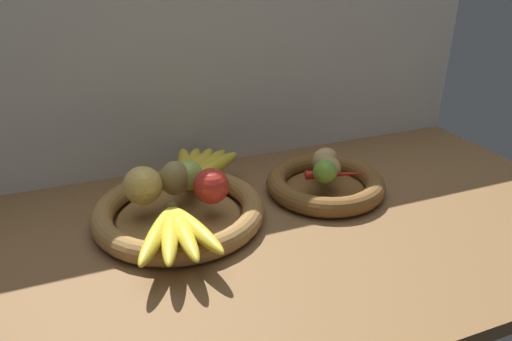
# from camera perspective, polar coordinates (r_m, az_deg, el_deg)

# --- Properties ---
(ground_plane) EXTENTS (1.40, 0.90, 0.03)m
(ground_plane) POSITION_cam_1_polar(r_m,az_deg,el_deg) (1.05, 1.60, -5.38)
(ground_plane) COLOR brown
(back_wall) EXTENTS (1.40, 0.03, 0.55)m
(back_wall) POSITION_cam_1_polar(r_m,az_deg,el_deg) (1.20, -3.99, 13.63)
(back_wall) COLOR silver
(back_wall) RESTS_ON ground_plane
(fruit_bowl_left) EXTENTS (0.35, 0.35, 0.04)m
(fruit_bowl_left) POSITION_cam_1_polar(r_m,az_deg,el_deg) (1.00, -9.23, -4.89)
(fruit_bowl_left) COLOR olive
(fruit_bowl_left) RESTS_ON ground_plane
(fruit_bowl_right) EXTENTS (0.27, 0.27, 0.04)m
(fruit_bowl_right) POSITION_cam_1_polar(r_m,az_deg,el_deg) (1.11, 8.28, -1.58)
(fruit_bowl_right) COLOR brown
(fruit_bowl_right) RESTS_ON ground_plane
(apple_golden_left) EXTENTS (0.08, 0.08, 0.08)m
(apple_golden_left) POSITION_cam_1_polar(r_m,az_deg,el_deg) (0.98, -13.42, -1.78)
(apple_golden_left) COLOR #DBB756
(apple_golden_left) RESTS_ON fruit_bowl_left
(apple_red_right) EXTENTS (0.07, 0.07, 0.07)m
(apple_red_right) POSITION_cam_1_polar(r_m,az_deg,el_deg) (0.96, -5.37, -1.89)
(apple_red_right) COLOR red
(apple_red_right) RESTS_ON fruit_bowl_left
(apple_green_back) EXTENTS (0.07, 0.07, 0.07)m
(apple_green_back) POSITION_cam_1_polar(r_m,az_deg,el_deg) (1.02, -8.13, -0.57)
(apple_green_back) COLOR #99B74C
(apple_green_back) RESTS_ON fruit_bowl_left
(pear_brown) EXTENTS (0.08, 0.07, 0.07)m
(pear_brown) POSITION_cam_1_polar(r_m,az_deg,el_deg) (1.00, -9.72, -0.91)
(pear_brown) COLOR olive
(pear_brown) RESTS_ON fruit_bowl_left
(banana_bunch_front) EXTENTS (0.16, 0.20, 0.03)m
(banana_bunch_front) POSITION_cam_1_polar(r_m,az_deg,el_deg) (0.86, -9.52, -7.24)
(banana_bunch_front) COLOR yellow
(banana_bunch_front) RESTS_ON fruit_bowl_left
(banana_bunch_back) EXTENTS (0.18, 0.20, 0.03)m
(banana_bunch_back) POSITION_cam_1_polar(r_m,az_deg,el_deg) (1.10, -6.80, 0.49)
(banana_bunch_back) COLOR gold
(banana_bunch_back) RESTS_ON fruit_bowl_left
(potato_large) EXTENTS (0.06, 0.09, 0.05)m
(potato_large) POSITION_cam_1_polar(r_m,az_deg,el_deg) (1.09, 8.44, 0.69)
(potato_large) COLOR #A38451
(potato_large) RESTS_ON fruit_bowl_right
(potato_back) EXTENTS (0.08, 0.08, 0.04)m
(potato_back) POSITION_cam_1_polar(r_m,az_deg,el_deg) (1.13, 8.24, 1.55)
(potato_back) COLOR tan
(potato_back) RESTS_ON fruit_bowl_right
(lime_near) EXTENTS (0.05, 0.05, 0.05)m
(lime_near) POSITION_cam_1_polar(r_m,az_deg,el_deg) (1.05, 8.27, -0.16)
(lime_near) COLOR #6B9E33
(lime_near) RESTS_ON fruit_bowl_right
(chili_pepper) EXTENTS (0.14, 0.06, 0.02)m
(chili_pepper) POSITION_cam_1_polar(r_m,az_deg,el_deg) (1.08, 9.67, -0.38)
(chili_pepper) COLOR red
(chili_pepper) RESTS_ON fruit_bowl_right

